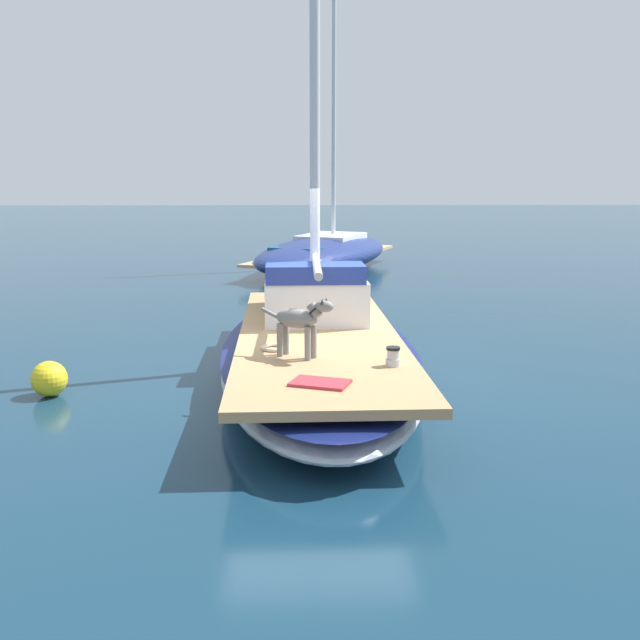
% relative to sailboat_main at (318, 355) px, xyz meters
% --- Properties ---
extents(ground_plane, '(120.00, 120.00, 0.00)m').
position_rel_sailboat_main_xyz_m(ground_plane, '(0.00, 0.00, -0.34)').
color(ground_plane, '#143347').
extents(sailboat_main, '(2.70, 7.30, 0.66)m').
position_rel_sailboat_main_xyz_m(sailboat_main, '(0.00, 0.00, 0.00)').
color(sailboat_main, '#B2B7C1').
rests_on(sailboat_main, ground).
extents(mast_main, '(0.14, 2.27, 6.63)m').
position_rel_sailboat_main_xyz_m(mast_main, '(-0.02, 0.74, 3.29)').
color(mast_main, silver).
rests_on(mast_main, sailboat_main).
extents(cabin_house, '(1.46, 2.25, 0.84)m').
position_rel_sailboat_main_xyz_m(cabin_house, '(-0.03, 1.12, 0.67)').
color(cabin_house, silver).
rests_on(cabin_house, sailboat_main).
extents(dog_grey, '(0.85, 0.55, 0.70)m').
position_rel_sailboat_main_xyz_m(dog_grey, '(-0.23, -1.41, 0.75)').
color(dog_grey, gray).
rests_on(dog_grey, sailboat_main).
extents(deck_winch, '(0.16, 0.16, 0.21)m').
position_rel_sailboat_main_xyz_m(deck_winch, '(0.76, -1.80, 0.42)').
color(deck_winch, '#B7B7BC').
rests_on(deck_winch, sailboat_main).
extents(coiled_rope, '(0.32, 0.32, 0.04)m').
position_rel_sailboat_main_xyz_m(coiled_rope, '(-0.54, -1.01, 0.35)').
color(coiled_rope, beige).
rests_on(coiled_rope, sailboat_main).
extents(deck_towel, '(0.65, 0.53, 0.03)m').
position_rel_sailboat_main_xyz_m(deck_towel, '(-0.04, -2.49, 0.34)').
color(deck_towel, '#C6333D').
rests_on(deck_towel, sailboat_main).
extents(moored_boat_far_astern, '(5.33, 7.69, 7.98)m').
position_rel_sailboat_main_xyz_m(moored_boat_far_astern, '(0.43, 11.38, 0.20)').
color(moored_boat_far_astern, navy).
rests_on(moored_boat_far_astern, ground).
extents(mooring_buoy, '(0.44, 0.44, 0.44)m').
position_rel_sailboat_main_xyz_m(mooring_buoy, '(-3.32, -0.65, -0.12)').
color(mooring_buoy, yellow).
rests_on(mooring_buoy, ground).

